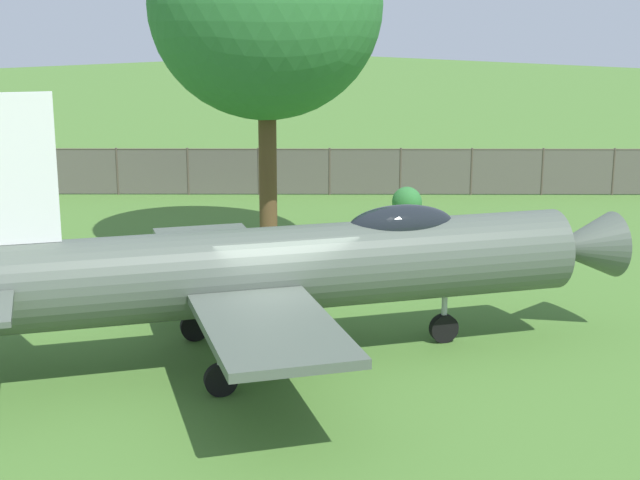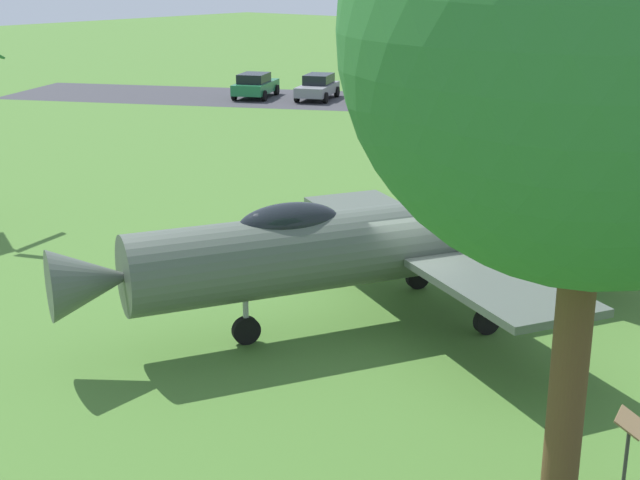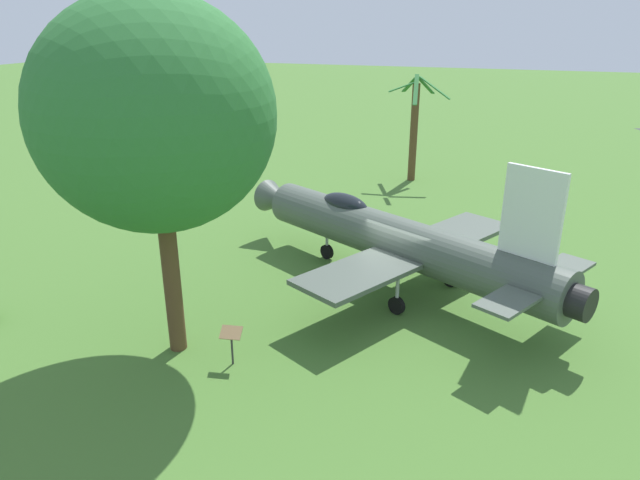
# 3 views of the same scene
# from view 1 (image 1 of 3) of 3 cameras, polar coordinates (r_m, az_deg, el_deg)

# --- Properties ---
(ground_plane) EXTENTS (200.00, 200.00, 0.00)m
(ground_plane) POSITION_cam_1_polar(r_m,az_deg,el_deg) (18.86, -3.07, -7.19)
(ground_plane) COLOR #47722D
(display_jet) EXTENTS (9.53, 13.34, 5.33)m
(display_jet) POSITION_cam_1_polar(r_m,az_deg,el_deg) (18.36, -2.06, -1.60)
(display_jet) COLOR #4C564C
(display_jet) RESTS_ON ground_plane
(shade_tree) EXTENTS (6.16, 6.27, 9.92)m
(shade_tree) POSITION_cam_1_polar(r_m,az_deg,el_deg) (25.77, -3.29, 13.93)
(shade_tree) COLOR brown
(shade_tree) RESTS_ON ground_plane
(perimeter_fence) EXTENTS (20.48, 21.00, 1.77)m
(perimeter_fence) POSITION_cam_1_polar(r_m,az_deg,el_deg) (35.53, -1.57, 4.23)
(perimeter_fence) COLOR #4C4238
(perimeter_fence) RESTS_ON ground_plane
(shrub_near_fence) EXTENTS (1.05, 0.94, 1.03)m
(shrub_near_fence) POSITION_cam_1_polar(r_m,az_deg,el_deg) (31.77, 5.26, 2.29)
(shrub_near_fence) COLOR #2D7033
(shrub_near_fence) RESTS_ON ground_plane
(info_plaque) EXTENTS (0.50, 0.66, 1.14)m
(info_plaque) POSITION_cam_1_polar(r_m,az_deg,el_deg) (25.42, -6.77, 0.21)
(info_plaque) COLOR #333333
(info_plaque) RESTS_ON ground_plane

